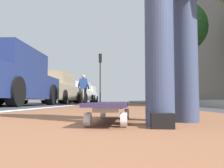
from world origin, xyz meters
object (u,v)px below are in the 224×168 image
(skateboard, at_px, (111,106))
(parked_car_far, at_px, (77,93))
(traffic_light, at_px, (100,69))
(street_tree_mid, at_px, (182,28))
(parked_car_mid, at_px, (53,89))
(parked_car_end, at_px, (86,95))
(pedestrian_distant, at_px, (83,87))
(parked_car_near, at_px, (5,79))

(skateboard, height_order, parked_car_far, parked_car_far)
(parked_car_far, relative_size, traffic_light, 0.97)
(skateboard, bearing_deg, street_tree_mid, -16.48)
(parked_car_mid, xyz_separation_m, traffic_light, (11.29, -1.44, 2.45))
(parked_car_end, height_order, street_tree_mid, street_tree_mid)
(skateboard, height_order, parked_car_mid, parked_car_mid)
(pedestrian_distant, bearing_deg, parked_car_far, 14.16)
(traffic_light, bearing_deg, parked_car_end, 78.90)
(parked_car_near, relative_size, parked_car_end, 0.98)
(parked_car_end, xyz_separation_m, pedestrian_distant, (-9.91, -1.18, 0.17))
(parked_car_far, height_order, parked_car_end, parked_car_end)
(parked_car_near, relative_size, traffic_light, 0.92)
(parked_car_near, height_order, pedestrian_distant, pedestrian_distant)
(traffic_light, distance_m, street_tree_mid, 12.39)
(street_tree_mid, xyz_separation_m, pedestrian_distant, (1.78, 4.97, -2.74))
(parked_car_mid, height_order, street_tree_mid, street_tree_mid)
(parked_car_end, bearing_deg, traffic_light, -101.10)
(parked_car_mid, relative_size, parked_car_end, 1.02)
(skateboard, xyz_separation_m, street_tree_mid, (10.36, -3.06, 3.55))
(parked_car_mid, relative_size, pedestrian_distant, 2.78)
(parked_car_mid, relative_size, traffic_light, 0.95)
(skateboard, xyz_separation_m, parked_car_mid, (10.49, 3.15, 0.61))
(traffic_light, height_order, street_tree_mid, street_tree_mid)
(traffic_light, bearing_deg, skateboard, -175.51)
(parked_car_near, distance_m, traffic_light, 17.05)
(parked_car_end, distance_m, traffic_light, 2.80)
(skateboard, relative_size, street_tree_mid, 0.17)
(skateboard, height_order, parked_car_near, parked_car_near)
(traffic_light, relative_size, street_tree_mid, 0.94)
(skateboard, relative_size, parked_car_mid, 0.19)
(street_tree_mid, distance_m, pedestrian_distant, 5.95)
(traffic_light, bearing_deg, pedestrian_distant, 178.84)
(parked_car_far, height_order, street_tree_mid, street_tree_mid)
(parked_car_near, xyz_separation_m, street_tree_mid, (5.41, -6.02, 2.93))
(parked_car_near, bearing_deg, parked_car_end, 0.43)
(skateboard, bearing_deg, parked_car_near, 30.85)
(parked_car_end, bearing_deg, pedestrian_distant, -173.23)
(parked_car_near, height_order, parked_car_far, parked_car_near)
(street_tree_mid, bearing_deg, pedestrian_distant, 70.30)
(parked_car_far, relative_size, pedestrian_distant, 2.83)
(traffic_light, relative_size, pedestrian_distant, 2.92)
(street_tree_mid, relative_size, pedestrian_distant, 3.10)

